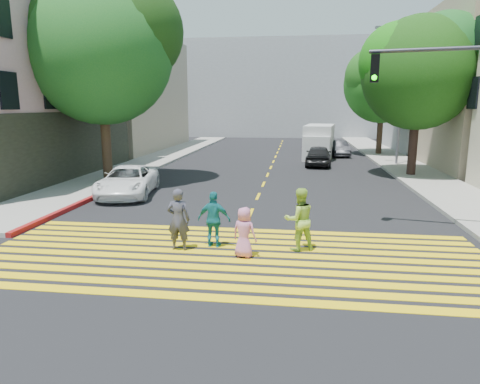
% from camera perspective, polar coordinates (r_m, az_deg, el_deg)
% --- Properties ---
extents(ground, '(120.00, 120.00, 0.00)m').
position_cam_1_polar(ground, '(10.21, -2.27, -11.08)').
color(ground, black).
extents(sidewalk_left, '(3.00, 40.00, 0.15)m').
position_cam_1_polar(sidewalk_left, '(33.11, -10.31, 4.61)').
color(sidewalk_left, gray).
rests_on(sidewalk_left, ground).
extents(sidewalk_right, '(3.00, 60.00, 0.15)m').
position_cam_1_polar(sidewalk_right, '(25.53, 23.11, 1.88)').
color(sidewalk_right, gray).
rests_on(sidewalk_right, ground).
extents(curb_red, '(0.20, 8.00, 0.16)m').
position_cam_1_polar(curb_red, '(17.92, -21.07, -1.67)').
color(curb_red, maroon).
rests_on(curb_red, ground).
extents(crosswalk, '(13.40, 5.30, 0.01)m').
position_cam_1_polar(crosswalk, '(11.38, -1.16, -8.62)').
color(crosswalk, yellow).
rests_on(crosswalk, ground).
extents(lane_line, '(0.12, 34.40, 0.01)m').
position_cam_1_polar(lane_line, '(32.07, 4.63, 4.41)').
color(lane_line, yellow).
rests_on(lane_line, ground).
extents(building_left_tan, '(12.00, 16.00, 10.00)m').
position_cam_1_polar(building_left_tan, '(41.26, -18.14, 12.40)').
color(building_left_tan, tan).
rests_on(building_left_tan, ground).
extents(building_right_grey, '(10.00, 10.00, 10.00)m').
position_cam_1_polar(building_right_grey, '(41.51, 26.99, 11.73)').
color(building_right_grey, gray).
rests_on(building_right_grey, ground).
extents(backdrop_block, '(30.00, 8.00, 12.00)m').
position_cam_1_polar(backdrop_block, '(57.35, 6.13, 13.47)').
color(backdrop_block, gray).
rests_on(backdrop_block, ground).
extents(tree_left, '(8.33, 7.99, 10.15)m').
position_cam_1_polar(tree_left, '(23.11, -17.87, 18.21)').
color(tree_left, '#312716').
rests_on(tree_left, ground).
extents(tree_right_near, '(7.45, 7.07, 8.76)m').
position_cam_1_polar(tree_right_near, '(25.60, 22.97, 15.09)').
color(tree_right_near, black).
rests_on(tree_right_near, ground).
extents(tree_right_far, '(7.83, 7.82, 8.68)m').
position_cam_1_polar(tree_right_far, '(36.06, 18.61, 13.96)').
color(tree_right_far, '#38211B').
rests_on(tree_right_far, ground).
extents(pedestrian_man, '(0.63, 0.42, 1.72)m').
position_cam_1_polar(pedestrian_man, '(11.79, -8.21, -3.65)').
color(pedestrian_man, '#383846').
rests_on(pedestrian_man, ground).
extents(pedestrian_woman, '(1.02, 0.91, 1.74)m').
position_cam_1_polar(pedestrian_woman, '(11.77, 7.91, -3.64)').
color(pedestrian_woman, '#A1CD43').
rests_on(pedestrian_woman, ground).
extents(pedestrian_child, '(0.76, 0.62, 1.34)m').
position_cam_1_polar(pedestrian_child, '(11.18, 0.56, -5.40)').
color(pedestrian_child, '#C96F9F').
rests_on(pedestrian_child, ground).
extents(pedestrian_extra, '(0.96, 0.46, 1.59)m').
position_cam_1_polar(pedestrian_extra, '(11.96, -3.48, -3.69)').
color(pedestrian_extra, '#17737D').
rests_on(pedestrian_extra, ground).
extents(white_sedan, '(2.82, 4.90, 1.29)m').
position_cam_1_polar(white_sedan, '(19.49, -14.74, 1.41)').
color(white_sedan, white).
rests_on(white_sedan, ground).
extents(dark_car_near, '(1.90, 4.13, 1.37)m').
position_cam_1_polar(dark_car_near, '(28.82, 10.41, 4.83)').
color(dark_car_near, black).
rests_on(dark_car_near, ground).
extents(silver_car, '(2.37, 4.45, 1.23)m').
position_cam_1_polar(silver_car, '(40.03, 9.99, 6.55)').
color(silver_car, '#999999').
rests_on(silver_car, ground).
extents(dark_car_parked, '(1.70, 3.81, 1.22)m').
position_cam_1_polar(dark_car_parked, '(34.73, 12.97, 5.70)').
color(dark_car_parked, black).
rests_on(dark_car_parked, ground).
extents(white_van, '(2.60, 5.47, 2.48)m').
position_cam_1_polar(white_van, '(32.97, 10.46, 6.50)').
color(white_van, silver).
rests_on(white_van, ground).
extents(traffic_signal, '(3.98, 0.97, 5.90)m').
position_cam_1_polar(traffic_signal, '(14.25, 28.10, 9.77)').
color(traffic_signal, '#242527').
rests_on(traffic_signal, ground).
extents(street_lamp, '(2.01, 0.53, 8.92)m').
position_cam_1_polar(street_lamp, '(29.84, 20.44, 13.07)').
color(street_lamp, slate).
rests_on(street_lamp, ground).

